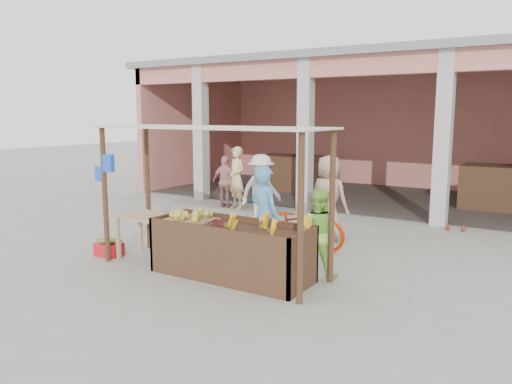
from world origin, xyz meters
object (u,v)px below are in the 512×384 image
Objects in this scene: side_table at (147,223)px; red_crate at (109,249)px; motorcycle at (298,224)px; vendor_blue at (264,213)px; fruit_stall at (231,252)px; vendor_green at (318,231)px.

red_crate is at bearing -152.84° from side_table.
motorcycle reaches higher than red_crate.
vendor_blue is 1.34m from motorcycle.
vendor_blue reaches higher than fruit_stall.
fruit_stall is 1.41× the size of vendor_blue.
side_table is at bearing 6.36° from vendor_green.
vendor_green is 0.77× the size of motorcycle.
red_crate is 0.25× the size of vendor_blue.
motorcycle reaches higher than side_table.
vendor_blue reaches higher than side_table.
fruit_stall is at bearing 8.71° from side_table.
fruit_stall is 5.60× the size of red_crate.
vendor_blue is at bearing 29.76° from side_table.
red_crate is 0.31× the size of vendor_green.
vendor_blue is 0.96× the size of motorcycle.
fruit_stall is 1.74× the size of vendor_green.
motorcycle is at bearing -72.08° from vendor_blue.
side_table is at bearing 37.61° from vendor_blue.
fruit_stall is 1.43m from vendor_green.
fruit_stall is at bearing 2.10° from red_crate.
side_table is at bearing 125.60° from motorcycle.
motorcycle reaches higher than fruit_stall.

